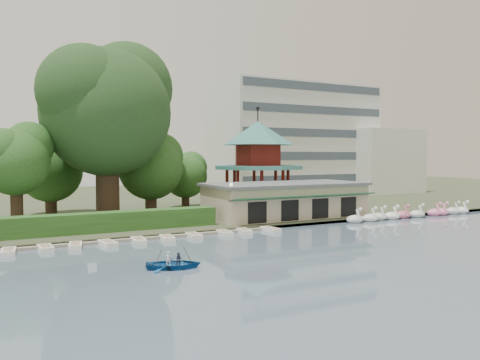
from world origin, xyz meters
TOP-DOWN VIEW (x-y plane):
  - ground_plane at (0.00, 0.00)m, footprint 220.00×220.00m
  - shore at (0.00, 52.00)m, footprint 220.00×70.00m
  - embankment at (0.00, 17.30)m, footprint 220.00×0.60m
  - dock at (-12.00, 17.20)m, footprint 34.00×1.60m
  - boathouse at (10.00, 21.97)m, footprint 18.60×9.39m
  - pavilion at (12.00, 32.00)m, footprint 12.40×12.40m
  - office_building at (32.67, 49.00)m, footprint 38.00×18.00m
  - hedge at (-15.00, 20.50)m, footprint 30.00×2.00m
  - lamp_post at (1.50, 19.00)m, footprint 0.36×0.36m
  - big_tree at (-8.81, 28.22)m, footprint 15.16×14.12m
  - small_trees at (-10.85, 32.21)m, footprint 39.02×17.06m
  - swan_boats at (24.68, 16.56)m, footprint 20.02×2.10m
  - moored_rowboats at (-11.41, 15.81)m, footprint 32.34×2.69m
  - rowboat_with_passengers at (-9.37, 5.65)m, footprint 5.98×5.08m

SIDE VIEW (x-z plane):
  - ground_plane at x=0.00m, z-range 0.00..0.00m
  - dock at x=-12.00m, z-range 0.00..0.24m
  - embankment at x=0.00m, z-range 0.00..0.30m
  - moored_rowboats at x=-11.41m, z-range 0.00..0.36m
  - shore at x=0.00m, z-range 0.00..0.40m
  - swan_boats at x=24.68m, z-range -0.56..1.35m
  - rowboat_with_passengers at x=-9.37m, z-range -0.48..1.53m
  - hedge at x=-15.00m, z-range 0.40..2.20m
  - boathouse at x=10.00m, z-range 0.42..4.32m
  - lamp_post at x=1.50m, z-range 1.20..5.48m
  - small_trees at x=-10.85m, z-range 0.93..11.32m
  - pavilion at x=12.00m, z-range 0.73..14.23m
  - office_building at x=32.67m, z-range -0.27..19.73m
  - big_tree at x=-8.81m, z-range 3.15..23.04m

